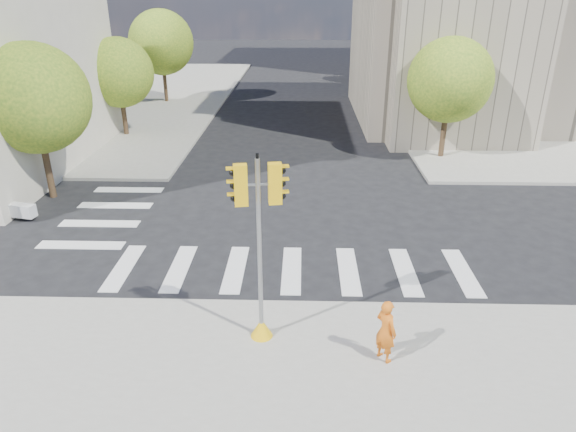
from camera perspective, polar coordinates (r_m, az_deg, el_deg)
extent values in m
plane|color=black|center=(18.18, 0.86, -2.87)|extent=(160.00, 160.00, 0.00)
cube|color=gray|center=(47.35, 26.91, 11.50)|extent=(28.00, 40.00, 0.15)
cube|color=gray|center=(47.51, -24.11, 12.03)|extent=(28.00, 40.00, 0.15)
cube|color=gray|center=(39.97, 28.27, 19.56)|extent=(26.00, 14.00, 14.00)
cube|color=gray|center=(32.48, 18.60, 20.65)|extent=(8.00, 8.00, 14.00)
cylinder|color=#382616|center=(23.92, -25.09, 4.67)|extent=(0.28, 0.28, 2.45)
sphere|color=#37661D|center=(23.23, -26.37, 11.62)|extent=(4.40, 4.40, 4.40)
cylinder|color=#382616|center=(32.85, -17.70, 10.28)|extent=(0.28, 0.28, 2.17)
sphere|color=#37661D|center=(32.37, -18.30, 14.89)|extent=(4.00, 4.00, 4.00)
cylinder|color=#382616|center=(42.20, -13.47, 13.87)|extent=(0.28, 0.28, 2.62)
sphere|color=#37661D|center=(41.79, -13.91, 18.22)|extent=(4.80, 4.80, 4.80)
cylinder|color=#382616|center=(28.12, 16.83, 8.46)|extent=(0.28, 0.28, 2.38)
sphere|color=#37661D|center=(27.55, 17.55, 14.20)|extent=(4.20, 4.20, 4.20)
cylinder|color=#382616|center=(39.54, 12.60, 13.23)|extent=(0.28, 0.28, 2.52)
sphere|color=#37661D|center=(39.12, 13.02, 17.69)|extent=(4.60, 4.60, 4.60)
cylinder|color=#382616|center=(51.26, 10.19, 15.61)|extent=(0.28, 0.28, 2.27)
sphere|color=#37661D|center=(50.95, 10.43, 18.65)|extent=(4.00, 4.00, 4.00)
cylinder|color=black|center=(31.49, 16.60, 15.57)|extent=(0.12, 0.12, 8.00)
cylinder|color=black|center=(45.11, 12.22, 18.23)|extent=(0.12, 0.12, 8.00)
cone|color=#E3AC0B|center=(13.20, -2.96, -12.27)|extent=(0.56, 0.56, 0.50)
cylinder|color=gray|center=(12.09, -3.17, -4.24)|extent=(0.11, 0.11, 4.68)
cylinder|color=black|center=(11.17, -3.44, 6.65)|extent=(0.07, 0.07, 0.12)
cylinder|color=gray|center=(11.37, -3.36, 3.52)|extent=(0.90, 0.21, 0.06)
cube|color=#E3AC0B|center=(11.35, -5.28, 3.43)|extent=(0.33, 0.27, 0.95)
cube|color=#E3AC0B|center=(11.41, -1.46, 3.62)|extent=(0.33, 0.27, 0.95)
imported|color=orange|center=(12.37, 10.82, -12.40)|extent=(0.66, 0.69, 1.60)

